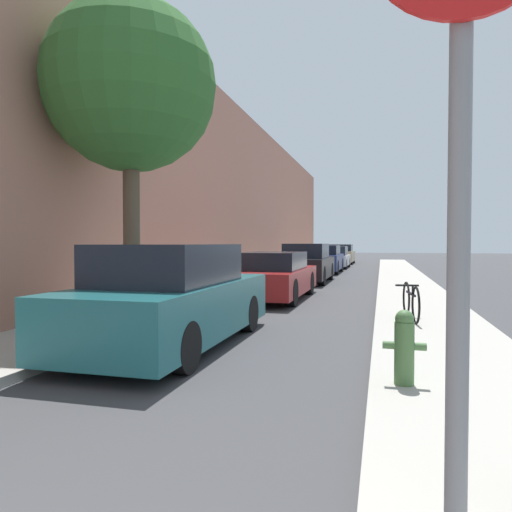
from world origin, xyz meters
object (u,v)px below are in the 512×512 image
at_px(fire_hydrant, 404,346).
at_px(traffic_sign_post, 462,73).
at_px(parked_car_white, 334,258).
at_px(bicycle, 411,301).
at_px(parked_car_navy, 324,260).
at_px(parked_car_black, 307,264).
at_px(street_tree_near, 131,87).
at_px(parked_car_champagne, 341,254).
at_px(parked_car_teal, 173,298).
at_px(parked_car_red, 275,276).

distance_m(fire_hydrant, traffic_sign_post, 3.73).
height_order(parked_car_white, fire_hydrant, parked_car_white).
bearing_deg(bicycle, parked_car_navy, 95.95).
bearing_deg(parked_car_black, street_tree_near, -99.07).
bearing_deg(parked_car_navy, fire_hydrant, -80.93).
distance_m(parked_car_white, parked_car_champagne, 6.24).
bearing_deg(bicycle, parked_car_white, 92.87).
bearing_deg(parked_car_navy, bicycle, -77.38).
bearing_deg(parked_car_teal, parked_car_black, 89.16).
height_order(parked_car_white, parked_car_champagne, parked_car_champagne).
xyz_separation_m(parked_car_teal, parked_car_red, (0.18, 6.17, -0.09)).
bearing_deg(parked_car_white, parked_car_navy, -89.94).
height_order(parked_car_red, bicycle, parked_car_red).
relative_size(parked_car_teal, parked_car_black, 1.01).
distance_m(parked_car_black, parked_car_white, 11.11).
distance_m(parked_car_red, parked_car_navy, 11.82).
bearing_deg(parked_car_red, parked_car_white, 90.13).
relative_size(parked_car_white, fire_hydrant, 5.84).
relative_size(parked_car_red, bicycle, 2.78).
distance_m(parked_car_champagne, street_tree_near, 28.19).
relative_size(parked_car_navy, street_tree_near, 0.74).
bearing_deg(bicycle, parked_car_red, 127.79).
distance_m(parked_car_black, parked_car_navy, 6.02).
relative_size(parked_car_red, parked_car_black, 1.03).
height_order(parked_car_champagne, street_tree_near, street_tree_near).
xyz_separation_m(street_tree_near, bicycle, (5.07, 1.29, -3.99)).
distance_m(street_tree_near, fire_hydrant, 6.86).
bearing_deg(traffic_sign_post, parked_car_white, 96.47).
xyz_separation_m(parked_car_navy, fire_hydrant, (3.11, -19.51, -0.18)).
bearing_deg(bicycle, parked_car_black, 103.44).
bearing_deg(bicycle, street_tree_near, -172.38).
bearing_deg(parked_car_red, traffic_sign_post, -74.44).
xyz_separation_m(parked_car_white, street_tree_near, (-1.65, -21.65, 3.82)).
bearing_deg(street_tree_near, parked_car_champagne, 86.76).
relative_size(traffic_sign_post, bicycle, 1.80).
relative_size(parked_car_red, street_tree_near, 0.77).
bearing_deg(traffic_sign_post, street_tree_near, 127.06).
distance_m(street_tree_near, traffic_sign_post, 8.28).
relative_size(parked_car_champagne, bicycle, 2.84).
bearing_deg(parked_car_teal, fire_hydrant, -25.06).
distance_m(traffic_sign_post, bicycle, 7.80).
xyz_separation_m(parked_car_black, street_tree_near, (-1.68, -10.54, 3.73)).
xyz_separation_m(parked_car_white, traffic_sign_post, (3.13, -27.99, 1.44)).
xyz_separation_m(fire_hydrant, traffic_sign_post, (0.01, -3.39, 1.57)).
relative_size(parked_car_teal, traffic_sign_post, 1.52).
distance_m(parked_car_red, traffic_sign_post, 11.59).
distance_m(parked_car_navy, traffic_sign_post, 23.15).
height_order(parked_car_teal, parked_car_champagne, parked_car_teal).
height_order(parked_car_black, fire_hydrant, parked_car_black).
relative_size(street_tree_near, traffic_sign_post, 2.02).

